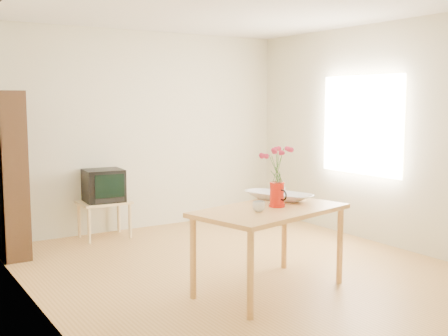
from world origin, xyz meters
TOP-DOWN VIEW (x-y plane):
  - room at (0.03, 0.00)m, footprint 4.50×4.50m
  - table at (-0.14, -0.68)m, footprint 1.51×1.07m
  - tv_stand at (-0.70, 1.97)m, footprint 0.60×0.45m
  - bookshelf at (-1.85, 1.75)m, footprint 0.28×0.70m
  - pitcher at (-0.04, -0.65)m, footprint 0.15×0.22m
  - flowers at (-0.04, -0.66)m, footprint 0.25×0.25m
  - mug at (-0.31, -0.74)m, footprint 0.16×0.16m
  - bowl at (0.18, -0.39)m, footprint 0.59×0.59m
  - teacup_a at (0.14, -0.39)m, footprint 0.11×0.11m
  - teacup_b at (0.23, -0.37)m, footprint 0.09×0.09m
  - television at (-0.70, 1.98)m, footprint 0.49×0.46m

SIDE VIEW (x-z plane):
  - tv_stand at x=-0.70m, z-range 0.16..0.62m
  - television at x=-0.70m, z-range 0.46..0.86m
  - table at x=-0.14m, z-range 0.29..1.04m
  - mug at x=-0.31m, z-range 0.75..0.84m
  - bookshelf at x=-1.85m, z-range -0.06..1.74m
  - pitcher at x=-0.04m, z-range 0.74..0.96m
  - teacup_a at x=0.14m, z-range 0.89..0.96m
  - teacup_b at x=0.23m, z-range 0.89..0.96m
  - bowl at x=0.18m, z-range 0.75..1.17m
  - flowers at x=-0.04m, z-range 0.96..1.32m
  - room at x=0.03m, z-range -0.95..3.55m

